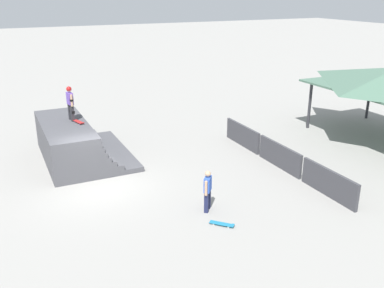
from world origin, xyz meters
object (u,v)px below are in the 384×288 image
skateboard_on_deck (79,122)px  skateboard_on_ground (223,224)px  skater_on_deck (70,101)px  bystander_walking (208,189)px

skateboard_on_deck → skateboard_on_ground: size_ratio=1.05×
skater_on_deck → skateboard_on_ground: 9.38m
skater_on_deck → bystander_walking: bearing=16.9°
skater_on_deck → skateboard_on_deck: 1.04m
skater_on_deck → skateboard_on_ground: size_ratio=2.10×
skateboard_on_ground → bystander_walking: bearing=134.8°
skateboard_on_deck → skateboard_on_ground: skateboard_on_deck is taller
bystander_walking → skater_on_deck: bearing=64.4°
bystander_walking → skateboard_on_ground: (1.16, -0.03, -0.78)m
skateboard_on_deck → bystander_walking: (6.69, 3.03, -0.98)m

